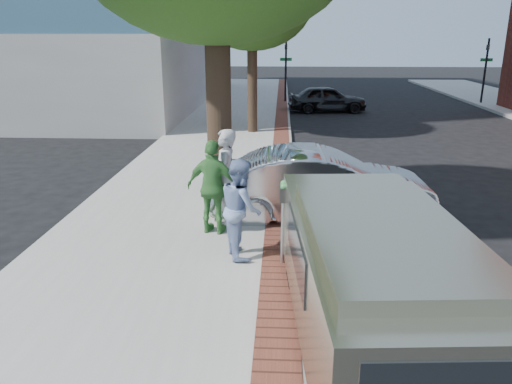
# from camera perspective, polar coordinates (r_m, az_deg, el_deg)

# --- Properties ---
(ground) EXTENTS (120.00, 120.00, 0.00)m
(ground) POSITION_cam_1_polar(r_m,az_deg,el_deg) (9.36, -1.68, -7.52)
(ground) COLOR black
(ground) RESTS_ON ground
(sidewalk) EXTENTS (5.00, 60.00, 0.15)m
(sidewalk) POSITION_cam_1_polar(r_m,az_deg,el_deg) (17.05, -4.57, 4.27)
(sidewalk) COLOR #9E9991
(sidewalk) RESTS_ON ground
(brick_strip) EXTENTS (0.60, 60.00, 0.01)m
(brick_strip) POSITION_cam_1_polar(r_m,az_deg,el_deg) (16.89, 2.87, 4.45)
(brick_strip) COLOR brown
(brick_strip) RESTS_ON sidewalk
(curb) EXTENTS (0.10, 60.00, 0.15)m
(curb) POSITION_cam_1_polar(r_m,az_deg,el_deg) (16.91, 4.05, 4.17)
(curb) COLOR gray
(curb) RESTS_ON ground
(office_base) EXTENTS (18.20, 22.20, 4.00)m
(office_base) POSITION_cam_1_polar(r_m,az_deg,el_deg) (33.45, -21.81, 12.92)
(office_base) COLOR gray
(office_base) RESTS_ON ground
(signal_near) EXTENTS (0.70, 0.15, 3.80)m
(signal_near) POSITION_cam_1_polar(r_m,az_deg,el_deg) (30.50, 3.43, 14.24)
(signal_near) COLOR black
(signal_near) RESTS_ON ground
(signal_far) EXTENTS (0.70, 0.15, 3.80)m
(signal_far) POSITION_cam_1_polar(r_m,az_deg,el_deg) (32.70, 24.77, 12.94)
(signal_far) COLOR black
(signal_far) RESTS_ON ground
(parking_meter) EXTENTS (0.12, 0.32, 1.47)m
(parking_meter) POSITION_cam_1_polar(r_m,az_deg,el_deg) (8.43, 3.13, -1.58)
(parking_meter) COLOR gray
(parking_meter) RESTS_ON sidewalk
(person_gray) EXTENTS (0.52, 0.76, 2.03)m
(person_gray) POSITION_cam_1_polar(r_m,az_deg,el_deg) (10.15, -3.58, 1.51)
(person_gray) COLOR #B9B8BE
(person_gray) RESTS_ON sidewalk
(person_officer) EXTENTS (0.90, 1.03, 1.78)m
(person_officer) POSITION_cam_1_polar(r_m,az_deg,el_deg) (8.80, -1.73, -1.84)
(person_officer) COLOR #7B91BE
(person_officer) RESTS_ON sidewalk
(person_green) EXTENTS (1.19, 0.73, 1.89)m
(person_green) POSITION_cam_1_polar(r_m,az_deg,el_deg) (9.84, -4.87, 0.51)
(person_green) COLOR #44893E
(person_green) RESTS_ON sidewalk
(sedan_silver) EXTENTS (4.87, 1.83, 1.59)m
(sedan_silver) POSITION_cam_1_polar(r_m,az_deg,el_deg) (11.05, 7.46, 0.71)
(sedan_silver) COLOR #B5B8BD
(sedan_silver) RESTS_ON ground
(bg_car) EXTENTS (4.27, 2.04, 1.41)m
(bg_car) POSITION_cam_1_polar(r_m,az_deg,el_deg) (27.46, 8.15, 10.50)
(bg_car) COLOR black
(bg_car) RESTS_ON ground
(van) EXTENTS (2.31, 5.21, 1.88)m
(van) POSITION_cam_1_polar(r_m,az_deg,el_deg) (6.72, 13.03, -8.82)
(van) COLOR gray
(van) RESTS_ON ground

